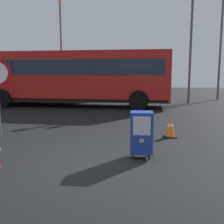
{
  "coord_description": "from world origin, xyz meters",
  "views": [
    {
      "loc": [
        0.82,
        -5.04,
        1.83
      ],
      "look_at": [
        0.3,
        1.2,
        0.9
      ],
      "focal_mm": 41.61,
      "sensor_mm": 36.0,
      "label": 1
    }
  ],
  "objects_px": {
    "newspaper_box_primary": "(141,132)",
    "bus_far": "(35,75)",
    "traffic_cone": "(170,128)",
    "street_light_far_right": "(221,35)",
    "bus_near": "(74,76)",
    "street_light_near_right": "(61,41)",
    "street_light_near_left": "(191,41)"
  },
  "relations": [
    {
      "from": "bus_near",
      "to": "street_light_near_right",
      "type": "xyz_separation_m",
      "value": [
        -2.29,
        5.63,
        2.58
      ]
    },
    {
      "from": "traffic_cone",
      "to": "street_light_near_left",
      "type": "xyz_separation_m",
      "value": [
        2.33,
        8.94,
        3.5
      ]
    },
    {
      "from": "bus_near",
      "to": "street_light_near_right",
      "type": "height_order",
      "value": "street_light_near_right"
    },
    {
      "from": "newspaper_box_primary",
      "to": "bus_far",
      "type": "xyz_separation_m",
      "value": [
        -7.4,
        13.08,
        1.14
      ]
    },
    {
      "from": "street_light_near_right",
      "to": "bus_near",
      "type": "bearing_deg",
      "value": -67.89
    },
    {
      "from": "traffic_cone",
      "to": "street_light_far_right",
      "type": "xyz_separation_m",
      "value": [
        4.82,
        11.29,
        4.19
      ]
    },
    {
      "from": "bus_far",
      "to": "traffic_cone",
      "type": "bearing_deg",
      "value": -49.93
    },
    {
      "from": "street_light_far_right",
      "to": "street_light_near_right",
      "type": "bearing_deg",
      "value": 173.36
    },
    {
      "from": "street_light_near_left",
      "to": "street_light_far_right",
      "type": "bearing_deg",
      "value": 43.38
    },
    {
      "from": "traffic_cone",
      "to": "street_light_near_right",
      "type": "height_order",
      "value": "street_light_near_right"
    },
    {
      "from": "bus_near",
      "to": "street_light_near_right",
      "type": "distance_m",
      "value": 6.6
    },
    {
      "from": "newspaper_box_primary",
      "to": "street_light_far_right",
      "type": "xyz_separation_m",
      "value": [
        5.71,
        13.24,
        3.88
      ]
    },
    {
      "from": "traffic_cone",
      "to": "street_light_far_right",
      "type": "distance_m",
      "value": 12.97
    },
    {
      "from": "traffic_cone",
      "to": "bus_far",
      "type": "xyz_separation_m",
      "value": [
        -8.29,
        11.13,
        1.45
      ]
    },
    {
      "from": "traffic_cone",
      "to": "street_light_near_left",
      "type": "bearing_deg",
      "value": 75.39
    },
    {
      "from": "bus_near",
      "to": "street_light_near_right",
      "type": "bearing_deg",
      "value": 115.75
    },
    {
      "from": "street_light_near_right",
      "to": "traffic_cone",
      "type": "bearing_deg",
      "value": -62.07
    },
    {
      "from": "bus_near",
      "to": "traffic_cone",
      "type": "bearing_deg",
      "value": -54.15
    },
    {
      "from": "newspaper_box_primary",
      "to": "traffic_cone",
      "type": "relative_size",
      "value": 1.92
    },
    {
      "from": "traffic_cone",
      "to": "bus_far",
      "type": "relative_size",
      "value": 0.05
    },
    {
      "from": "bus_near",
      "to": "street_light_near_left",
      "type": "xyz_separation_m",
      "value": [
        6.74,
        1.94,
        2.06
      ]
    },
    {
      "from": "newspaper_box_primary",
      "to": "bus_near",
      "type": "xyz_separation_m",
      "value": [
        -3.52,
        8.94,
        1.14
      ]
    },
    {
      "from": "bus_near",
      "to": "bus_far",
      "type": "bearing_deg",
      "value": 136.83
    },
    {
      "from": "street_light_near_left",
      "to": "street_light_far_right",
      "type": "distance_m",
      "value": 3.49
    },
    {
      "from": "newspaper_box_primary",
      "to": "street_light_near_left",
      "type": "height_order",
      "value": "street_light_near_left"
    },
    {
      "from": "bus_near",
      "to": "street_light_far_right",
      "type": "relative_size",
      "value": 1.37
    },
    {
      "from": "newspaper_box_primary",
      "to": "street_light_near_right",
      "type": "distance_m",
      "value": 16.12
    },
    {
      "from": "bus_far",
      "to": "street_light_near_right",
      "type": "xyz_separation_m",
      "value": [
        1.6,
        1.49,
        2.58
      ]
    },
    {
      "from": "street_light_near_left",
      "to": "street_light_near_right",
      "type": "xyz_separation_m",
      "value": [
        -9.02,
        3.69,
        0.52
      ]
    },
    {
      "from": "bus_far",
      "to": "street_light_near_right",
      "type": "distance_m",
      "value": 3.38
    },
    {
      "from": "newspaper_box_primary",
      "to": "bus_far",
      "type": "height_order",
      "value": "bus_far"
    },
    {
      "from": "traffic_cone",
      "to": "street_light_far_right",
      "type": "relative_size",
      "value": 0.07
    }
  ]
}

